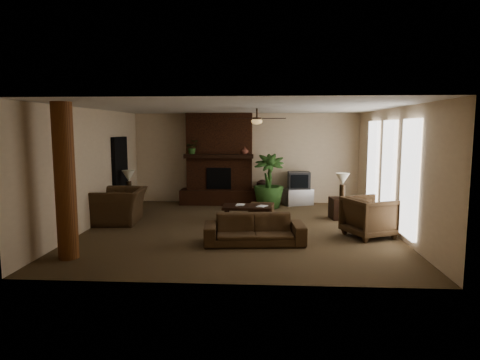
# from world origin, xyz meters

# --- Properties ---
(room_shell) EXTENTS (7.00, 7.00, 7.00)m
(room_shell) POSITION_xyz_m (0.00, 0.00, 1.40)
(room_shell) COLOR brown
(room_shell) RESTS_ON ground
(fireplace) EXTENTS (2.40, 0.70, 2.80)m
(fireplace) POSITION_xyz_m (-0.80, 3.22, 1.16)
(fireplace) COLOR #412011
(fireplace) RESTS_ON ground
(windows) EXTENTS (0.08, 3.65, 2.35)m
(windows) POSITION_xyz_m (3.45, 0.20, 1.35)
(windows) COLOR white
(windows) RESTS_ON ground
(log_column) EXTENTS (0.36, 0.36, 2.80)m
(log_column) POSITION_xyz_m (-2.95, -2.40, 1.40)
(log_column) COLOR brown
(log_column) RESTS_ON ground
(doorway) EXTENTS (0.10, 1.00, 2.10)m
(doorway) POSITION_xyz_m (-3.44, 1.80, 1.05)
(doorway) COLOR black
(doorway) RESTS_ON ground
(ceiling_fan) EXTENTS (1.35, 1.35, 0.37)m
(ceiling_fan) POSITION_xyz_m (0.40, 0.30, 2.53)
(ceiling_fan) COLOR #312316
(ceiling_fan) RESTS_ON ceiling
(sofa) EXTENTS (2.08, 0.78, 0.79)m
(sofa) POSITION_xyz_m (0.39, -1.26, 0.40)
(sofa) COLOR #47321E
(sofa) RESTS_ON ground
(armchair_left) EXTENTS (0.94, 1.36, 1.13)m
(armchair_left) POSITION_xyz_m (-2.99, 0.47, 0.57)
(armchair_left) COLOR #47321E
(armchair_left) RESTS_ON ground
(armchair_right) EXTENTS (1.19, 1.22, 0.96)m
(armchair_right) POSITION_xyz_m (2.87, -0.57, 0.48)
(armchair_right) COLOR #47321E
(armchair_right) RESTS_ON ground
(coffee_table) EXTENTS (1.20, 0.70, 0.43)m
(coffee_table) POSITION_xyz_m (0.16, 0.63, 0.37)
(coffee_table) COLOR black
(coffee_table) RESTS_ON ground
(ottoman) EXTENTS (0.67, 0.67, 0.40)m
(ottoman) POSITION_xyz_m (0.52, 1.02, 0.20)
(ottoman) COLOR #47321E
(ottoman) RESTS_ON ground
(tv_stand) EXTENTS (0.97, 0.77, 0.50)m
(tv_stand) POSITION_xyz_m (1.62, 3.15, 0.25)
(tv_stand) COLOR #B9B9BC
(tv_stand) RESTS_ON ground
(tv) EXTENTS (0.67, 0.55, 0.52)m
(tv) POSITION_xyz_m (1.64, 3.14, 0.76)
(tv) COLOR #343437
(tv) RESTS_ON tv_stand
(floor_vase) EXTENTS (0.34, 0.34, 0.77)m
(floor_vase) POSITION_xyz_m (0.52, 3.15, 0.43)
(floor_vase) COLOR #2E1E19
(floor_vase) RESTS_ON ground
(floor_plant) EXTENTS (0.93, 1.61, 0.89)m
(floor_plant) POSITION_xyz_m (0.71, 2.62, 0.44)
(floor_plant) COLOR #2C5020
(floor_plant) RESTS_ON ground
(side_table_left) EXTENTS (0.53, 0.53, 0.55)m
(side_table_left) POSITION_xyz_m (-3.15, 1.53, 0.28)
(side_table_left) COLOR black
(side_table_left) RESTS_ON ground
(lamp_left) EXTENTS (0.42, 0.42, 0.65)m
(lamp_left) POSITION_xyz_m (-3.12, 1.54, 1.00)
(lamp_left) COLOR #312316
(lamp_left) RESTS_ON side_table_left
(side_table_right) EXTENTS (0.56, 0.56, 0.55)m
(side_table_right) POSITION_xyz_m (2.57, 1.23, 0.28)
(side_table_right) COLOR black
(side_table_right) RESTS_ON ground
(lamp_right) EXTENTS (0.37, 0.37, 0.65)m
(lamp_right) POSITION_xyz_m (2.59, 1.17, 1.00)
(lamp_right) COLOR #312316
(lamp_right) RESTS_ON side_table_right
(mantel_plant) EXTENTS (0.47, 0.50, 0.33)m
(mantel_plant) POSITION_xyz_m (-1.60, 2.99, 1.72)
(mantel_plant) COLOR #2C5020
(mantel_plant) RESTS_ON fireplace
(mantel_vase) EXTENTS (0.23, 0.24, 0.22)m
(mantel_vase) POSITION_xyz_m (-0.01, 3.01, 1.67)
(mantel_vase) COLOR brown
(mantel_vase) RESTS_ON fireplace
(book_a) EXTENTS (0.22, 0.05, 0.29)m
(book_a) POSITION_xyz_m (-0.11, 0.64, 0.57)
(book_a) COLOR #999999
(book_a) RESTS_ON coffee_table
(book_b) EXTENTS (0.20, 0.12, 0.29)m
(book_b) POSITION_xyz_m (0.44, 0.55, 0.58)
(book_b) COLOR #999999
(book_b) RESTS_ON coffee_table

